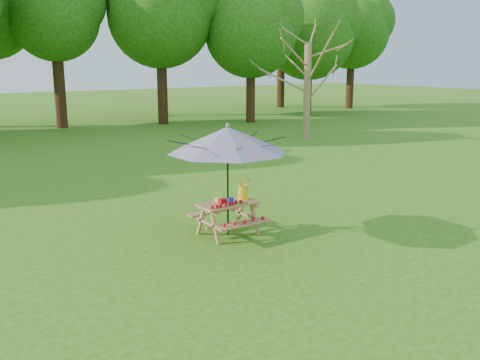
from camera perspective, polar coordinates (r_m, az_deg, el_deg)
ground at (r=8.40m, az=13.69°, el=-12.10°), size 120.00×120.00×0.00m
bare_tree at (r=24.32m, az=7.43°, el=18.53°), size 5.93×5.93×9.96m
picnic_table at (r=10.87m, az=-1.28°, el=-4.19°), size 1.20×1.32×0.67m
patio_umbrella at (r=10.52m, az=-1.33°, el=4.32°), size 3.12×3.12×2.27m
produce_bins at (r=10.73m, az=-1.62°, el=-2.21°), size 0.25×0.45×0.13m
tomatoes_row at (r=10.54m, az=-1.42°, el=-2.58°), size 0.77×0.13×0.07m
flower_bucket at (r=10.98m, az=0.35°, el=-0.74°), size 0.32×0.28×0.49m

